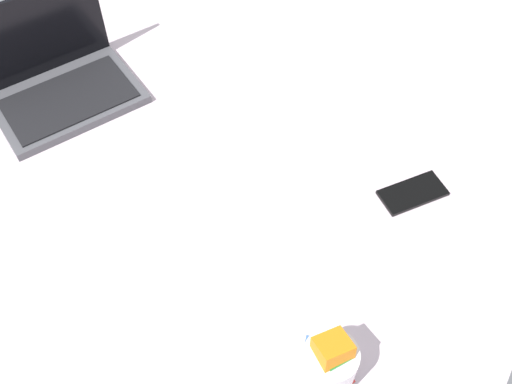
# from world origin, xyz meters

# --- Properties ---
(bed_mattress) EXTENTS (1.80, 1.40, 0.18)m
(bed_mattress) POSITION_xyz_m (0.00, 0.00, 0.09)
(bed_mattress) COLOR silver
(bed_mattress) RESTS_ON ground
(laptop) EXTENTS (0.39, 0.34, 0.23)m
(laptop) POSITION_xyz_m (-0.13, 0.43, 0.22)
(laptop) COLOR #4C4C51
(laptop) RESTS_ON bed_mattress
(snack_cup) EXTENTS (0.09, 0.10, 0.14)m
(snack_cup) POSITION_xyz_m (-0.41, -0.43, 0.24)
(snack_cup) COLOR silver
(snack_cup) RESTS_ON bed_mattress
(cell_phone) EXTENTS (0.15, 0.14, 0.01)m
(cell_phone) POSITION_xyz_m (0.03, -0.40, 0.18)
(cell_phone) COLOR black
(cell_phone) RESTS_ON bed_mattress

